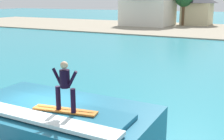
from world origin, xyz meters
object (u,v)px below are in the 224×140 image
Objects in this scene: wave_crest at (57,125)px; surfboard at (65,110)px; surfer at (65,84)px; house_with_chimney at (148,4)px; car_near_shore at (138,21)px; house_small_cottage at (197,7)px.

wave_crest is 1.26m from surfboard.
house_with_chimney reaches higher than surfer.
wave_crest is 1.58× the size of car_near_shore.
car_near_shore is at bearing 109.05° from wave_crest.
house_with_chimney reaches higher than wave_crest.
surfboard is 0.19× the size of house_with_chimney.
car_near_shore is (-16.72, 46.51, -1.63)m from surfer.
car_near_shore is 12.62m from house_small_cottage.
car_near_shore is 0.55× the size of house_small_cottage.
wave_crest is 53.75m from house_small_cottage.
surfboard is 0.51× the size of car_near_shore.
house_with_chimney is at bearing 107.59° from surfboard.
house_small_cottage reaches higher than surfer.
house_with_chimney reaches higher than house_small_cottage.
surfer is (0.10, -0.08, 0.93)m from surfboard.
wave_crest is at bearing -70.95° from car_near_shore.
surfer is 0.14× the size of house_with_chimney.
surfer is at bearing -72.32° from house_with_chimney.
surfboard is 0.94m from surfer.
house_with_chimney is at bearing 107.68° from surfer.
surfboard is (0.75, -0.48, 0.89)m from wave_crest.
house_small_cottage reaches higher than surfboard.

